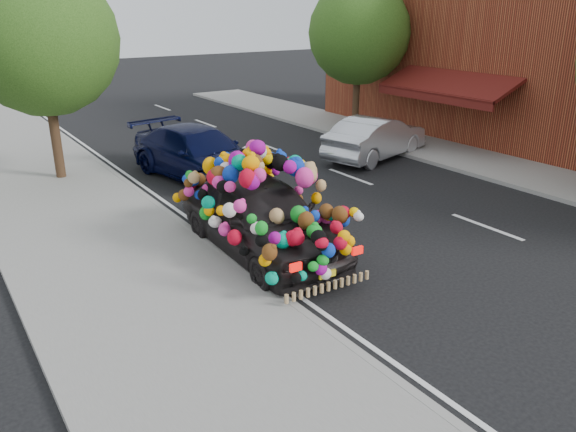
{
  "coord_description": "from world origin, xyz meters",
  "views": [
    {
      "loc": [
        -7.12,
        -7.6,
        4.87
      ],
      "look_at": [
        -1.56,
        0.7,
        1.13
      ],
      "focal_mm": 35.0,
      "sensor_mm": 36.0,
      "label": 1
    }
  ],
  "objects": [
    {
      "name": "ground",
      "position": [
        0.0,
        0.0,
        0.0
      ],
      "size": [
        100.0,
        100.0,
        0.0
      ],
      "primitive_type": "plane",
      "color": "black",
      "rests_on": "ground"
    },
    {
      "name": "kerb",
      "position": [
        -2.35,
        0.0,
        0.07
      ],
      "size": [
        0.15,
        60.0,
        0.13
      ],
      "primitive_type": "cube",
      "color": "gray",
      "rests_on": "ground"
    },
    {
      "name": "silver_hatchback",
      "position": [
        5.75,
        6.26,
        0.71
      ],
      "size": [
        4.57,
        2.61,
        1.42
      ],
      "primitive_type": "imported",
      "rotation": [
        0.0,
        0.0,
        1.84
      ],
      "color": "silver",
      "rests_on": "ground"
    },
    {
      "name": "navy_sedan",
      "position": [
        -0.26,
        7.42,
        0.76
      ],
      "size": [
        2.97,
        5.49,
        1.51
      ],
      "primitive_type": "imported",
      "rotation": [
        0.0,
        0.0,
        0.17
      ],
      "color": "black",
      "rests_on": "ground"
    },
    {
      "name": "tree_near_sidewalk",
      "position": [
        -3.8,
        9.5,
        4.02
      ],
      "size": [
        4.2,
        4.2,
        6.13
      ],
      "color": "#332114",
      "rests_on": "ground"
    },
    {
      "name": "tree_far_b",
      "position": [
        8.0,
        10.0,
        3.89
      ],
      "size": [
        4.0,
        4.0,
        5.9
      ],
      "color": "#332114",
      "rests_on": "ground"
    },
    {
      "name": "footpath_far",
      "position": [
        8.2,
        3.0,
        0.06
      ],
      "size": [
        3.0,
        40.0,
        0.12
      ],
      "primitive_type": "cube",
      "color": "gray",
      "rests_on": "ground"
    },
    {
      "name": "lane_markings",
      "position": [
        3.6,
        0.0,
        0.01
      ],
      "size": [
        6.0,
        50.0,
        0.01
      ],
      "primitive_type": null,
      "color": "silver",
      "rests_on": "ground"
    },
    {
      "name": "sidewalk",
      "position": [
        -4.3,
        0.0,
        0.06
      ],
      "size": [
        4.0,
        60.0,
        0.12
      ],
      "primitive_type": "cube",
      "color": "gray",
      "rests_on": "ground"
    },
    {
      "name": "plush_art_car",
      "position": [
        -1.54,
        1.75,
        1.17
      ],
      "size": [
        2.47,
        5.05,
        2.27
      ],
      "rotation": [
        0.0,
        0.0,
        -0.04
      ],
      "color": "black",
      "rests_on": "ground"
    }
  ]
}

